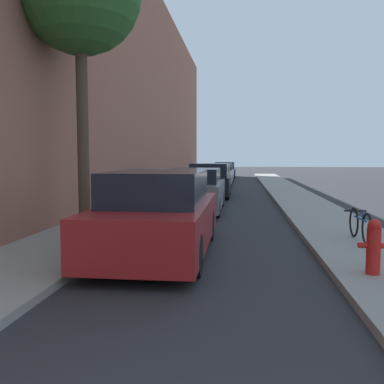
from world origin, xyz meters
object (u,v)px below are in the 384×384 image
Objects in this scene: parked_car_black at (210,181)px; fire_hydrant at (374,246)px; parked_car_grey at (195,191)px; parked_car_white at (222,173)px; parked_car_red at (159,215)px; parked_car_navy at (225,170)px; parked_car_champagne at (216,176)px; bicycle at (360,225)px.

fire_hydrant is (3.28, -12.64, -0.18)m from parked_car_black.
parked_car_grey is 16.61m from parked_car_white.
parked_car_grey is at bearing 114.27° from fire_hydrant.
parked_car_navy is (0.11, 28.92, -0.09)m from parked_car_red.
parked_car_grey is at bearing -90.36° from parked_car_navy.
parked_car_champagne reaches higher than fire_hydrant.
parked_car_champagne is 11.62m from parked_car_navy.
parked_car_champagne is (0.05, 11.08, -0.02)m from parked_car_grey.
parked_car_red is 0.99× the size of parked_car_navy.
parked_car_grey is at bearing 126.69° from bicycle.
parked_car_grey is at bearing -90.24° from parked_car_champagne.
parked_car_red is 1.02× the size of parked_car_grey.
fire_hydrant is at bearing -75.48° from parked_car_black.
parked_car_grey is 22.70m from parked_car_navy.
parked_car_champagne is at bearing -90.92° from parked_car_white.
fire_hydrant is at bearing -65.73° from parked_car_grey.
parked_car_white is 22.04m from bicycle.
parked_car_black is (0.11, 11.30, -0.01)m from parked_car_red.
parked_car_champagne reaches higher than bicycle.
parked_car_navy reaches higher than fire_hydrant.
parked_car_red is 0.98× the size of parked_car_champagne.
parked_car_white is (0.09, 5.53, -0.01)m from parked_car_champagne.
bicycle is at bearing -80.20° from parked_car_white.
parked_car_black is at bearing -90.01° from parked_car_white.
parked_car_navy is at bearing 89.64° from parked_car_grey.
parked_car_red is 22.83m from parked_car_white.
parked_car_black reaches higher than parked_car_grey.
parked_car_navy is (0.01, 6.09, -0.01)m from parked_car_white.
parked_car_red is 2.96× the size of bicycle.
parked_car_red reaches higher than parked_car_black.
fire_hydrant is at bearing -83.84° from parked_car_navy.
parked_car_champagne is at bearing 100.23° from fire_hydrant.
parked_car_black is at bearing 88.49° from parked_car_grey.
parked_car_champagne reaches higher than parked_car_white.
parked_car_white is 1.02× the size of parked_car_navy.
parked_car_white is at bearing 99.20° from bicycle.
parked_car_red is 4.03m from bicycle.
parked_car_champagne is 16.64m from bicycle.
parked_car_white reaches higher than bicycle.
parked_car_grey reaches higher than bicycle.
bicycle is at bearing -52.71° from parked_car_grey.
parked_car_navy is at bearing 97.07° from bicycle.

